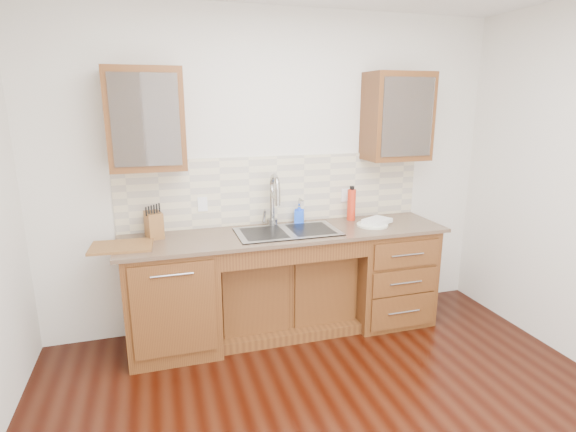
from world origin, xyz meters
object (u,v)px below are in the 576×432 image
object	(u,v)px
soap_bottle	(299,213)
plate	(372,225)
cutting_board	(122,246)
knife_block	(154,225)
water_bottle	(351,205)

from	to	relation	value
soap_bottle	plate	size ratio (longest dim) A/B	0.67
plate	cutting_board	xyz separation A→B (m)	(-2.05, -0.01, 0.00)
soap_bottle	cutting_board	xyz separation A→B (m)	(-1.47, -0.27, -0.08)
plate	knife_block	xyz separation A→B (m)	(-1.81, 0.19, 0.09)
soap_bottle	water_bottle	distance (m)	0.49
water_bottle	plate	size ratio (longest dim) A/B	1.05
plate	knife_block	bearing A→B (deg)	173.90
soap_bottle	plate	bearing A→B (deg)	-1.67
soap_bottle	water_bottle	world-z (taller)	water_bottle
soap_bottle	knife_block	xyz separation A→B (m)	(-1.23, -0.07, 0.01)
plate	water_bottle	bearing A→B (deg)	112.74
plate	cutting_board	bearing A→B (deg)	-179.70
water_bottle	knife_block	xyz separation A→B (m)	(-1.71, -0.04, -0.04)
water_bottle	cutting_board	xyz separation A→B (m)	(-1.95, -0.24, -0.13)
soap_bottle	water_bottle	xyz separation A→B (m)	(0.48, -0.03, 0.05)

